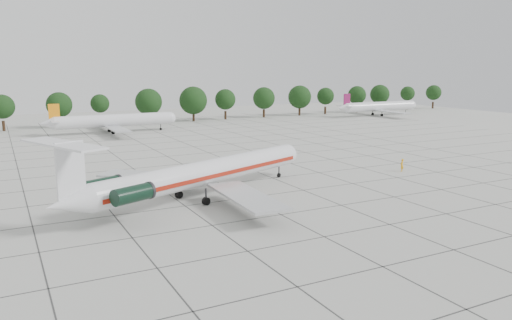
# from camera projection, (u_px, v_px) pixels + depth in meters

# --- Properties ---
(ground) EXTENTS (260.00, 260.00, 0.00)m
(ground) POSITION_uv_depth(u_px,v_px,m) (248.00, 198.00, 60.54)
(ground) COLOR #B9BAB2
(ground) RESTS_ON ground
(apron_joints) EXTENTS (170.00, 170.00, 0.02)m
(apron_joints) POSITION_uv_depth(u_px,v_px,m) (202.00, 174.00, 73.61)
(apron_joints) COLOR #383838
(apron_joints) RESTS_ON ground
(main_airliner) EXTENTS (36.60, 27.58, 8.92)m
(main_airliner) POSITION_uv_depth(u_px,v_px,m) (195.00, 175.00, 58.64)
(main_airliner) COLOR silver
(main_airliner) RESTS_ON ground
(ground_crew) EXTENTS (0.84, 0.78, 1.93)m
(ground_crew) POSITION_uv_depth(u_px,v_px,m) (402.00, 165.00, 75.55)
(ground_crew) COLOR #F5A40E
(ground_crew) RESTS_ON ground
(bg_airliner_c) EXTENTS (28.24, 27.20, 7.40)m
(bg_airliner_c) POSITION_uv_depth(u_px,v_px,m) (114.00, 121.00, 119.17)
(bg_airliner_c) COLOR silver
(bg_airliner_c) RESTS_ON ground
(bg_airliner_e) EXTENTS (28.24, 27.20, 7.40)m
(bg_airliner_e) POSITION_uv_depth(u_px,v_px,m) (379.00, 107.00, 161.52)
(bg_airliner_e) COLOR silver
(bg_airliner_e) RESTS_ON ground
(tree_line) EXTENTS (249.86, 8.44, 10.22)m
(tree_line) POSITION_uv_depth(u_px,v_px,m) (59.00, 105.00, 128.20)
(tree_line) COLOR #332114
(tree_line) RESTS_ON ground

